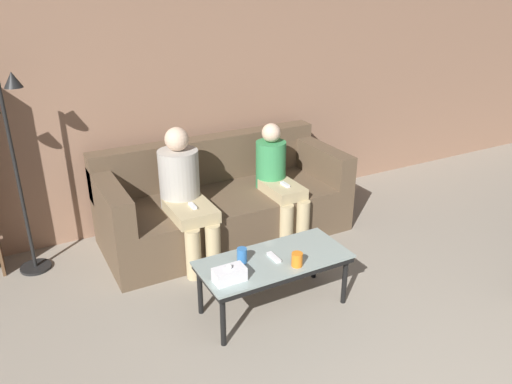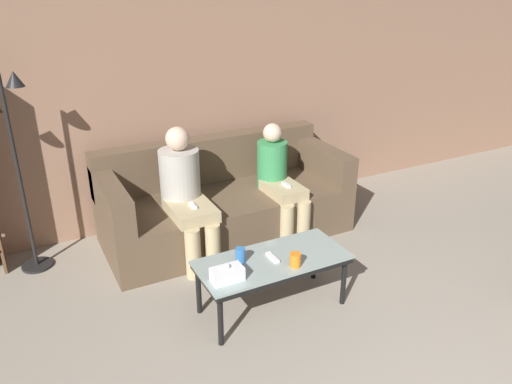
{
  "view_description": "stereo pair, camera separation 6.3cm",
  "coord_description": "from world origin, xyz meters",
  "views": [
    {
      "loc": [
        -1.8,
        -0.73,
        2.35
      ],
      "look_at": [
        0.0,
        2.61,
        0.7
      ],
      "focal_mm": 35.0,
      "sensor_mm": 36.0,
      "label": 1
    },
    {
      "loc": [
        -1.75,
        -0.76,
        2.35
      ],
      "look_at": [
        0.0,
        2.61,
        0.7
      ],
      "focal_mm": 35.0,
      "sensor_mm": 36.0,
      "label": 2
    }
  ],
  "objects": [
    {
      "name": "game_remote",
      "position": [
        -0.18,
        2.0,
        0.45
      ],
      "size": [
        0.04,
        0.15,
        0.02
      ],
      "color": "white",
      "rests_on": "coffee_table"
    },
    {
      "name": "coffee_table",
      "position": [
        -0.18,
        2.0,
        0.39
      ],
      "size": [
        1.13,
        0.51,
        0.44
      ],
      "color": "#8C9E99",
      "rests_on": "ground_plane"
    },
    {
      "name": "wall_back",
      "position": [
        0.0,
        3.85,
        1.3
      ],
      "size": [
        12.0,
        0.06,
        2.6
      ],
      "color": "#9E755B",
      "rests_on": "ground_plane"
    },
    {
      "name": "couch",
      "position": [
        0.0,
        3.28,
        0.33
      ],
      "size": [
        2.32,
        0.98,
        0.9
      ],
      "color": "brown",
      "rests_on": "ground_plane"
    },
    {
      "name": "cup_near_right",
      "position": [
        -0.09,
        1.83,
        0.49
      ],
      "size": [
        0.08,
        0.08,
        0.1
      ],
      "color": "orange",
      "rests_on": "coffee_table"
    },
    {
      "name": "seated_person_mid_left",
      "position": [
        0.47,
        3.04,
        0.58
      ],
      "size": [
        0.31,
        0.66,
        1.08
      ],
      "color": "tan",
      "rests_on": "ground_plane"
    },
    {
      "name": "standing_lamp",
      "position": [
        -1.71,
        3.47,
        1.04
      ],
      "size": [
        0.31,
        0.26,
        1.69
      ],
      "color": "black",
      "rests_on": "ground_plane"
    },
    {
      "name": "tissue_box",
      "position": [
        -0.59,
        1.89,
        0.49
      ],
      "size": [
        0.22,
        0.12,
        0.13
      ],
      "color": "white",
      "rests_on": "coffee_table"
    },
    {
      "name": "seated_person_left_end",
      "position": [
        -0.47,
        3.06,
        0.63
      ],
      "size": [
        0.35,
        0.74,
        1.18
      ],
      "color": "tan",
      "rests_on": "ground_plane"
    },
    {
      "name": "cup_near_left",
      "position": [
        -0.41,
        2.06,
        0.49
      ],
      "size": [
        0.07,
        0.07,
        0.11
      ],
      "color": "#3372BF",
      "rests_on": "coffee_table"
    }
  ]
}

